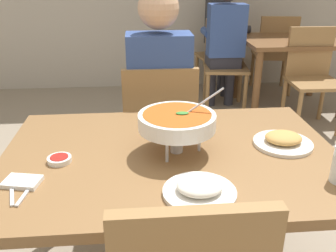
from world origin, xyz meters
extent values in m
cube|color=brown|center=(0.00, 0.00, 0.71)|extent=(1.33, 0.91, 0.04)
cylinder|color=brown|center=(-0.60, 0.39, 0.34)|extent=(0.07, 0.07, 0.69)
cylinder|color=brown|center=(0.60, 0.39, 0.34)|extent=(0.07, 0.07, 0.69)
cube|color=olive|center=(0.00, 0.83, 0.43)|extent=(0.44, 0.44, 0.03)
cube|color=olive|center=(0.00, 0.63, 0.68)|extent=(0.42, 0.04, 0.45)
cylinder|color=olive|center=(0.19, 1.02, 0.21)|extent=(0.04, 0.04, 0.42)
cylinder|color=olive|center=(-0.19, 1.02, 0.21)|extent=(0.04, 0.04, 0.42)
cylinder|color=olive|center=(0.19, 0.64, 0.21)|extent=(0.04, 0.04, 0.42)
cylinder|color=olive|center=(-0.19, 0.64, 0.21)|extent=(0.04, 0.04, 0.42)
cylinder|color=#2D2D38|center=(0.10, 0.85, 0.23)|extent=(0.10, 0.10, 0.45)
cylinder|color=#2D2D38|center=(-0.10, 0.85, 0.23)|extent=(0.10, 0.10, 0.45)
cube|color=#2D2D38|center=(0.00, 0.81, 0.51)|extent=(0.32, 0.32, 0.12)
cube|color=#334C8C|center=(0.00, 0.73, 0.82)|extent=(0.36, 0.20, 0.50)
sphere|color=tan|center=(0.00, 0.73, 1.20)|extent=(0.22, 0.22, 0.22)
cylinder|color=#334C8C|center=(0.16, 0.93, 0.77)|extent=(0.08, 0.28, 0.08)
cylinder|color=#334C8C|center=(-0.16, 0.93, 0.77)|extent=(0.08, 0.28, 0.08)
cylinder|color=silver|center=(0.11, 0.01, 0.78)|extent=(0.01, 0.01, 0.10)
cylinder|color=silver|center=(-0.02, 0.09, 0.78)|extent=(0.01, 0.01, 0.10)
cylinder|color=silver|center=(-0.02, -0.07, 0.78)|extent=(0.01, 0.01, 0.10)
torus|color=silver|center=(0.02, 0.01, 0.83)|extent=(0.21, 0.21, 0.01)
cylinder|color=#B2B2B7|center=(0.02, 0.01, 0.75)|extent=(0.05, 0.05, 0.04)
cone|color=orange|center=(0.02, 0.01, 0.78)|extent=(0.02, 0.02, 0.04)
cylinder|color=white|center=(0.02, 0.01, 0.86)|extent=(0.30, 0.30, 0.06)
cylinder|color=#B75119|center=(0.02, 0.01, 0.88)|extent=(0.26, 0.26, 0.01)
ellipsoid|color=#388433|center=(0.04, 0.01, 0.89)|extent=(0.05, 0.03, 0.01)
cylinder|color=silver|center=(0.11, 0.03, 0.92)|extent=(0.18, 0.01, 0.13)
cylinder|color=white|center=(0.06, -0.29, 0.74)|extent=(0.24, 0.24, 0.01)
ellipsoid|color=white|center=(0.06, -0.29, 0.76)|extent=(0.15, 0.13, 0.04)
cylinder|color=white|center=(0.46, 0.03, 0.74)|extent=(0.24, 0.24, 0.01)
ellipsoid|color=tan|center=(0.46, 0.03, 0.76)|extent=(0.15, 0.13, 0.04)
cylinder|color=white|center=(-0.43, -0.04, 0.74)|extent=(0.09, 0.09, 0.02)
cylinder|color=maroon|center=(-0.43, -0.04, 0.75)|extent=(0.07, 0.07, 0.01)
cube|color=white|center=(-0.52, -0.18, 0.74)|extent=(0.13, 0.10, 0.02)
cube|color=silver|center=(-0.54, -0.23, 0.73)|extent=(0.06, 0.17, 0.01)
cube|color=silver|center=(-0.49, -0.23, 0.73)|extent=(0.04, 0.17, 0.01)
cube|color=brown|center=(1.45, 2.33, 0.71)|extent=(1.00, 0.80, 0.04)
cylinder|color=brown|center=(1.01, 1.99, 0.34)|extent=(0.07, 0.07, 0.69)
cylinder|color=brown|center=(1.01, 2.67, 0.34)|extent=(0.07, 0.07, 0.69)
cylinder|color=brown|center=(1.89, 2.67, 0.34)|extent=(0.07, 0.07, 0.69)
cube|color=olive|center=(0.79, 2.36, 0.43)|extent=(0.49, 0.49, 0.03)
cube|color=olive|center=(0.81, 2.56, 0.68)|extent=(0.42, 0.09, 0.45)
cylinder|color=olive|center=(0.58, 2.19, 0.21)|extent=(0.04, 0.04, 0.42)
cylinder|color=olive|center=(0.95, 2.15, 0.21)|extent=(0.04, 0.04, 0.42)
cylinder|color=olive|center=(0.62, 2.57, 0.21)|extent=(0.04, 0.04, 0.42)
cylinder|color=olive|center=(1.00, 2.52, 0.21)|extent=(0.04, 0.04, 0.42)
cube|color=olive|center=(0.82, 2.88, 0.43)|extent=(0.50, 0.50, 0.03)
cube|color=olive|center=(1.01, 2.91, 0.68)|extent=(0.10, 0.42, 0.45)
cylinder|color=olive|center=(0.60, 3.04, 0.21)|extent=(0.04, 0.04, 0.42)
cylinder|color=olive|center=(0.65, 2.66, 0.21)|extent=(0.04, 0.04, 0.42)
cylinder|color=olive|center=(0.98, 3.09, 0.21)|extent=(0.04, 0.04, 0.42)
cylinder|color=olive|center=(1.03, 2.72, 0.21)|extent=(0.04, 0.04, 0.42)
cube|color=olive|center=(1.47, 1.77, 0.43)|extent=(0.45, 0.45, 0.03)
cube|color=olive|center=(1.47, 1.97, 0.68)|extent=(0.42, 0.05, 0.45)
cylinder|color=olive|center=(1.27, 1.59, 0.21)|extent=(0.04, 0.04, 0.42)
cylinder|color=olive|center=(1.28, 1.97, 0.21)|extent=(0.04, 0.04, 0.42)
cylinder|color=olive|center=(1.66, 1.96, 0.21)|extent=(0.04, 0.04, 0.42)
cube|color=olive|center=(1.48, 2.89, 0.43)|extent=(0.50, 0.50, 0.03)
cube|color=olive|center=(1.45, 2.69, 0.68)|extent=(0.42, 0.10, 0.45)
cylinder|color=olive|center=(1.69, 3.05, 0.21)|extent=(0.04, 0.04, 0.42)
cylinder|color=olive|center=(1.32, 3.11, 0.21)|extent=(0.04, 0.04, 0.42)
cylinder|color=olive|center=(1.64, 2.68, 0.21)|extent=(0.04, 0.04, 0.42)
cylinder|color=olive|center=(1.26, 2.73, 0.21)|extent=(0.04, 0.04, 0.42)
cylinder|color=#2D2D38|center=(0.86, 2.45, 0.23)|extent=(0.10, 0.10, 0.45)
cylinder|color=#2D2D38|center=(0.66, 2.45, 0.23)|extent=(0.10, 0.10, 0.45)
cube|color=#2D2D38|center=(0.76, 2.41, 0.51)|extent=(0.32, 0.32, 0.12)
cube|color=#334C8C|center=(0.76, 2.33, 0.82)|extent=(0.36, 0.20, 0.50)
cylinder|color=#334C8C|center=(0.92, 2.53, 0.77)|extent=(0.08, 0.28, 0.08)
cylinder|color=#334C8C|center=(0.60, 2.53, 0.77)|extent=(0.08, 0.28, 0.08)
cylinder|color=#2D2D38|center=(0.89, 2.74, 0.23)|extent=(0.10, 0.10, 0.45)
cylinder|color=#2D2D38|center=(0.89, 2.94, 0.23)|extent=(0.10, 0.10, 0.45)
cube|color=#2D2D38|center=(0.85, 2.84, 0.51)|extent=(0.32, 0.32, 0.12)
cube|color=#2D2D33|center=(0.77, 2.84, 0.82)|extent=(0.20, 0.36, 0.50)
cylinder|color=#2D2D33|center=(0.97, 2.68, 0.77)|extent=(0.28, 0.08, 0.08)
cylinder|color=#2D2D33|center=(0.97, 3.00, 0.77)|extent=(0.28, 0.08, 0.08)
camera|label=1|loc=(-0.12, -1.28, 1.41)|focal=39.22mm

